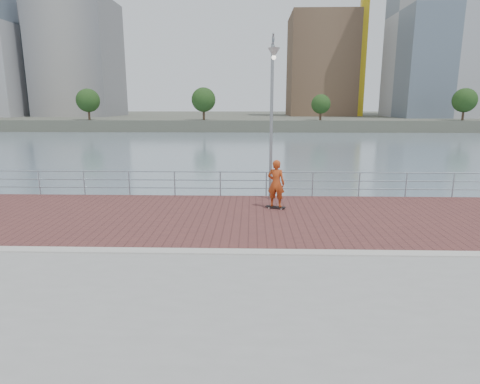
{
  "coord_description": "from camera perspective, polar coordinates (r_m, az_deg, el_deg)",
  "views": [
    {
      "loc": [
        0.37,
        -10.52,
        4.08
      ],
      "look_at": [
        0.0,
        2.0,
        1.3
      ],
      "focal_mm": 30.0,
      "sensor_mm": 36.0,
      "label": 1
    }
  ],
  "objects": [
    {
      "name": "guardrail",
      "position": [
        17.85,
        0.47,
        1.57
      ],
      "size": [
        39.06,
        0.06,
        1.13
      ],
      "color": "#8C9EA8",
      "rests_on": "brick_lane"
    },
    {
      "name": "brick_lane",
      "position": [
        14.7,
        0.18,
        -3.56
      ],
      "size": [
        40.0,
        6.8,
        0.02
      ],
      "primitive_type": "cube",
      "color": "brown",
      "rests_on": "seawall"
    },
    {
      "name": "street_lamp",
      "position": [
        16.57,
        4.64,
        14.23
      ],
      "size": [
        0.47,
        1.37,
        6.45
      ],
      "color": "gray",
      "rests_on": "brick_lane"
    },
    {
      "name": "skateboarder",
      "position": [
        15.63,
        5.15,
        1.23
      ],
      "size": [
        0.78,
        0.62,
        1.85
      ],
      "primitive_type": "imported",
      "rotation": [
        0.0,
        0.0,
        2.85
      ],
      "color": "#B54118",
      "rests_on": "skateboard"
    },
    {
      "name": "shoreline_trees",
      "position": [
        88.8,
        11.71,
        12.56
      ],
      "size": [
        169.93,
        5.15,
        6.87
      ],
      "color": "#473323",
      "rests_on": "far_shore"
    },
    {
      "name": "far_shore",
      "position": [
        133.11,
        1.54,
        10.45
      ],
      "size": [
        320.0,
        95.0,
        2.5
      ],
      "primitive_type": "cube",
      "color": "#4C5142",
      "rests_on": "ground"
    },
    {
      "name": "skyline",
      "position": [
        120.63,
        17.49,
        21.75
      ],
      "size": [
        233.0,
        41.0,
        71.5
      ],
      "color": "#ADA38E",
      "rests_on": "far_shore"
    },
    {
      "name": "curb",
      "position": [
        11.28,
        -0.3,
        -8.53
      ],
      "size": [
        40.0,
        0.4,
        0.06
      ],
      "primitive_type": "cube",
      "color": "#B7B5AD",
      "rests_on": "seawall"
    },
    {
      "name": "skateboard",
      "position": [
        15.84,
        5.09,
        -2.12
      ],
      "size": [
        0.8,
        0.41,
        0.09
      ],
      "rotation": [
        0.0,
        0.0,
        -0.29
      ],
      "color": "black",
      "rests_on": "brick_lane"
    },
    {
      "name": "water",
      "position": [
        12.16,
        -0.29,
        -17.5
      ],
      "size": [
        400.0,
        400.0,
        0.0
      ],
      "primitive_type": "plane",
      "color": "slate",
      "rests_on": "ground"
    }
  ]
}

